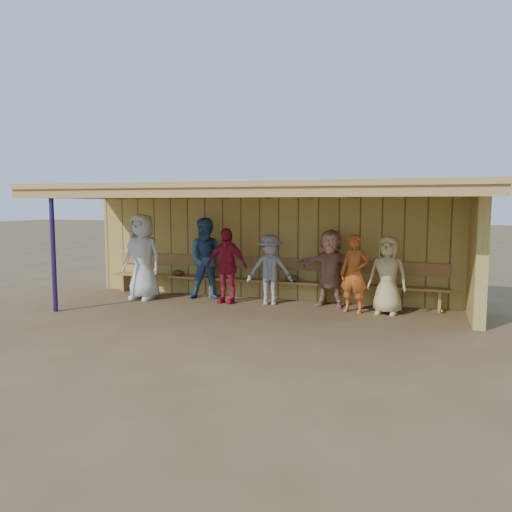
{
  "coord_description": "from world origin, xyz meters",
  "views": [
    {
      "loc": [
        3.27,
        -9.32,
        2.13
      ],
      "look_at": [
        0.0,
        0.35,
        1.05
      ],
      "focal_mm": 35.0,
      "sensor_mm": 36.0,
      "label": 1
    }
  ],
  "objects_px": {
    "player_d": "(226,265)",
    "player_f": "(330,268)",
    "player_e": "(270,270)",
    "bench": "(267,276)",
    "player_g": "(354,274)",
    "player_h": "(387,275)",
    "player_b": "(142,257)",
    "player_c": "(207,259)"
  },
  "relations": [
    {
      "from": "player_g",
      "to": "bench",
      "type": "relative_size",
      "value": 0.2
    },
    {
      "from": "player_c",
      "to": "player_d",
      "type": "height_order",
      "value": "player_c"
    },
    {
      "from": "player_g",
      "to": "player_h",
      "type": "bearing_deg",
      "value": 17.6
    },
    {
      "from": "player_b",
      "to": "player_e",
      "type": "height_order",
      "value": "player_b"
    },
    {
      "from": "player_b",
      "to": "player_f",
      "type": "xyz_separation_m",
      "value": [
        4.09,
        0.55,
        -0.15
      ]
    },
    {
      "from": "player_e",
      "to": "player_g",
      "type": "bearing_deg",
      "value": -25.56
    },
    {
      "from": "player_g",
      "to": "player_h",
      "type": "xyz_separation_m",
      "value": [
        0.62,
        0.06,
        -0.01
      ]
    },
    {
      "from": "player_b",
      "to": "player_g",
      "type": "height_order",
      "value": "player_b"
    },
    {
      "from": "player_e",
      "to": "player_c",
      "type": "bearing_deg",
      "value": 155.97
    },
    {
      "from": "player_b",
      "to": "player_f",
      "type": "distance_m",
      "value": 4.12
    },
    {
      "from": "player_c",
      "to": "bench",
      "type": "height_order",
      "value": "player_c"
    },
    {
      "from": "player_f",
      "to": "player_g",
      "type": "relative_size",
      "value": 1.05
    },
    {
      "from": "player_b",
      "to": "player_c",
      "type": "relative_size",
      "value": 1.05
    },
    {
      "from": "player_d",
      "to": "player_b",
      "type": "bearing_deg",
      "value": -165.74
    },
    {
      "from": "player_d",
      "to": "player_g",
      "type": "relative_size",
      "value": 1.05
    },
    {
      "from": "player_c",
      "to": "player_f",
      "type": "height_order",
      "value": "player_c"
    },
    {
      "from": "player_f",
      "to": "bench",
      "type": "height_order",
      "value": "player_f"
    },
    {
      "from": "player_c",
      "to": "player_g",
      "type": "height_order",
      "value": "player_c"
    },
    {
      "from": "player_e",
      "to": "player_g",
      "type": "height_order",
      "value": "player_g"
    },
    {
      "from": "bench",
      "to": "player_d",
      "type": "bearing_deg",
      "value": -140.96
    },
    {
      "from": "player_b",
      "to": "player_f",
      "type": "bearing_deg",
      "value": 12.3
    },
    {
      "from": "player_b",
      "to": "player_d",
      "type": "bearing_deg",
      "value": 12.44
    },
    {
      "from": "player_d",
      "to": "player_e",
      "type": "bearing_deg",
      "value": 11.99
    },
    {
      "from": "player_c",
      "to": "player_g",
      "type": "xyz_separation_m",
      "value": [
        3.29,
        -0.36,
        -0.14
      ]
    },
    {
      "from": "player_e",
      "to": "bench",
      "type": "xyz_separation_m",
      "value": [
        -0.22,
        0.5,
        -0.21
      ]
    },
    {
      "from": "player_d",
      "to": "player_f",
      "type": "xyz_separation_m",
      "value": [
        2.19,
        0.29,
        -0.0
      ]
    },
    {
      "from": "bench",
      "to": "player_e",
      "type": "bearing_deg",
      "value": -66.81
    },
    {
      "from": "player_c",
      "to": "player_g",
      "type": "bearing_deg",
      "value": -22.67
    },
    {
      "from": "player_b",
      "to": "player_c",
      "type": "height_order",
      "value": "player_b"
    },
    {
      "from": "player_b",
      "to": "bench",
      "type": "xyz_separation_m",
      "value": [
        2.63,
        0.85,
        -0.43
      ]
    },
    {
      "from": "player_d",
      "to": "player_c",
      "type": "bearing_deg",
      "value": 163.46
    },
    {
      "from": "player_b",
      "to": "player_d",
      "type": "relative_size",
      "value": 1.18
    },
    {
      "from": "player_h",
      "to": "player_b",
      "type": "bearing_deg",
      "value": -169.54
    },
    {
      "from": "player_d",
      "to": "player_h",
      "type": "height_order",
      "value": "player_d"
    },
    {
      "from": "player_c",
      "to": "player_h",
      "type": "height_order",
      "value": "player_c"
    },
    {
      "from": "player_b",
      "to": "player_e",
      "type": "bearing_deg",
      "value": 11.69
    },
    {
      "from": "player_c",
      "to": "player_e",
      "type": "bearing_deg",
      "value": -21.84
    },
    {
      "from": "player_h",
      "to": "player_d",
      "type": "bearing_deg",
      "value": -172.77
    },
    {
      "from": "player_g",
      "to": "bench",
      "type": "distance_m",
      "value": 2.14
    },
    {
      "from": "player_f",
      "to": "bench",
      "type": "xyz_separation_m",
      "value": [
        -1.46,
        0.31,
        -0.27
      ]
    },
    {
      "from": "player_d",
      "to": "player_f",
      "type": "relative_size",
      "value": 1.0
    },
    {
      "from": "player_f",
      "to": "player_e",
      "type": "bearing_deg",
      "value": -165.39
    }
  ]
}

